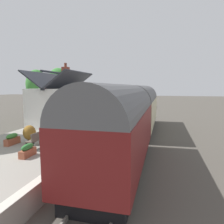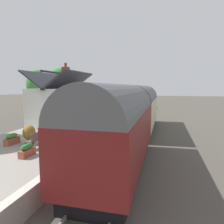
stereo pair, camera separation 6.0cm
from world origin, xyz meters
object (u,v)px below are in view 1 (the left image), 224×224
(bench_mid_platform, at_px, (37,139))
(tree_far_right, at_px, (37,85))
(train, at_px, (134,113))
(planter_corner_building, at_px, (73,111))
(station_sign_board, at_px, (125,103))
(station_building, at_px, (61,105))
(bench_near_building, at_px, (117,106))
(planter_bench_left, at_px, (85,136))
(planter_under_sign, at_px, (30,134))
(planter_edge_near, at_px, (28,150))
(planter_edge_far, at_px, (12,139))
(planter_bench_right, at_px, (106,118))
(tree_behind_building, at_px, (58,79))

(bench_mid_platform, distance_m, tree_far_right, 16.05)
(train, height_order, planter_corner_building, train)
(train, bearing_deg, station_sign_board, 13.65)
(station_building, height_order, bench_near_building, station_building)
(bench_mid_platform, distance_m, planter_bench_left, 2.77)
(bench_mid_platform, bearing_deg, train, -38.27)
(station_sign_board, relative_size, tree_far_right, 0.25)
(planter_under_sign, distance_m, planter_edge_near, 2.36)
(bench_near_building, xyz_separation_m, planter_under_sign, (-19.01, 1.00, 0.09))
(bench_near_building, height_order, planter_bench_left, bench_near_building)
(train, distance_m, planter_edge_near, 8.20)
(planter_edge_near, distance_m, station_sign_board, 17.84)
(station_building, distance_m, planter_under_sign, 6.36)
(bench_near_building, distance_m, station_sign_board, 3.71)
(planter_edge_far, distance_m, planter_under_sign, 1.00)
(bench_near_building, xyz_separation_m, station_sign_board, (-3.21, -1.73, 0.71))
(station_building, relative_size, planter_bench_right, 8.00)
(station_sign_board, xyz_separation_m, tree_behind_building, (7.12, 13.16, 3.40))
(bench_near_building, relative_size, planter_bench_left, 1.68)
(station_sign_board, relative_size, tree_behind_building, 0.21)
(bench_mid_platform, height_order, planter_corner_building, planter_corner_building)
(planter_bench_right, bearing_deg, planter_bench_left, -174.86)
(planter_edge_near, xyz_separation_m, station_sign_board, (17.76, -1.45, 0.90))
(train, bearing_deg, tree_far_right, 60.27)
(bench_near_building, relative_size, station_sign_board, 0.89)
(planter_edge_near, bearing_deg, tree_behind_building, 25.20)
(tree_far_right, distance_m, tree_behind_building, 10.70)
(planter_edge_near, bearing_deg, train, -29.86)
(station_building, distance_m, planter_bench_left, 6.43)
(planter_bench_right, height_order, planter_bench_left, planter_bench_right)
(bench_mid_platform, distance_m, planter_bench_right, 8.96)
(planter_bench_right, height_order, planter_edge_near, planter_bench_right)
(train, relative_size, planter_bench_left, 24.44)
(bench_mid_platform, height_order, planter_under_sign, planter_under_sign)
(planter_bench_right, bearing_deg, planter_corner_building, 57.29)
(train, distance_m, planter_under_sign, 7.41)
(planter_corner_building, bearing_deg, planter_bench_left, -152.04)
(bench_mid_platform, relative_size, planter_edge_far, 1.39)
(planter_bench_right, distance_m, planter_edge_near, 10.31)
(tree_behind_building, bearing_deg, planter_edge_far, -157.74)
(bench_near_building, xyz_separation_m, planter_edge_far, (-19.37, 1.89, -0.17))
(planter_under_sign, bearing_deg, bench_mid_platform, -122.06)
(planter_bench_left, bearing_deg, tree_far_right, 43.52)
(planter_edge_far, xyz_separation_m, planter_under_sign, (0.36, -0.89, 0.27))
(bench_mid_platform, bearing_deg, planter_under_sign, 57.94)
(station_building, distance_m, station_sign_board, 10.44)
(tree_far_right, bearing_deg, station_sign_board, -73.10)
(planter_edge_near, height_order, station_sign_board, station_sign_board)
(planter_corner_building, height_order, tree_far_right, tree_far_right)
(station_sign_board, height_order, tree_behind_building, tree_behind_building)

